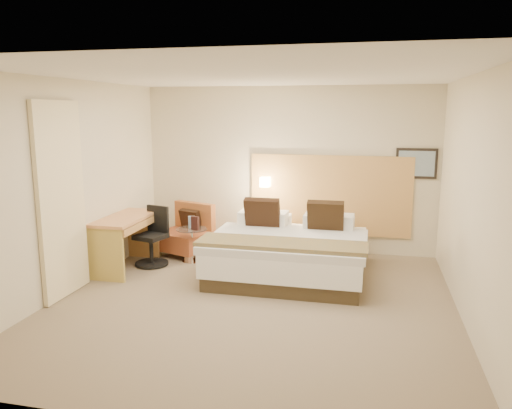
% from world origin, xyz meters
% --- Properties ---
extents(floor, '(4.80, 5.00, 0.02)m').
position_xyz_m(floor, '(0.00, 0.00, -0.01)').
color(floor, '#7A6852').
rests_on(floor, ground).
extents(ceiling, '(4.80, 5.00, 0.02)m').
position_xyz_m(ceiling, '(0.00, 0.00, 2.71)').
color(ceiling, silver).
rests_on(ceiling, floor).
extents(wall_back, '(4.80, 0.02, 2.70)m').
position_xyz_m(wall_back, '(0.00, 2.51, 1.35)').
color(wall_back, beige).
rests_on(wall_back, floor).
extents(wall_front, '(4.80, 0.02, 2.70)m').
position_xyz_m(wall_front, '(0.00, -2.51, 1.35)').
color(wall_front, beige).
rests_on(wall_front, floor).
extents(wall_left, '(0.02, 5.00, 2.70)m').
position_xyz_m(wall_left, '(-2.41, 0.00, 1.35)').
color(wall_left, beige).
rests_on(wall_left, floor).
extents(wall_right, '(0.02, 5.00, 2.70)m').
position_xyz_m(wall_right, '(2.41, 0.00, 1.35)').
color(wall_right, beige).
rests_on(wall_right, floor).
extents(headboard_panel, '(2.60, 0.04, 1.30)m').
position_xyz_m(headboard_panel, '(0.70, 2.47, 0.95)').
color(headboard_panel, tan).
rests_on(headboard_panel, wall_back).
extents(art_frame, '(0.62, 0.03, 0.47)m').
position_xyz_m(art_frame, '(2.02, 2.48, 1.50)').
color(art_frame, black).
rests_on(art_frame, wall_back).
extents(art_canvas, '(0.54, 0.01, 0.39)m').
position_xyz_m(art_canvas, '(2.02, 2.46, 1.50)').
color(art_canvas, '#768DA2').
rests_on(art_canvas, wall_back).
extents(lamp_arm, '(0.02, 0.12, 0.02)m').
position_xyz_m(lamp_arm, '(-0.35, 2.42, 1.15)').
color(lamp_arm, silver).
rests_on(lamp_arm, wall_back).
extents(lamp_shade, '(0.15, 0.15, 0.15)m').
position_xyz_m(lamp_shade, '(-0.35, 2.36, 1.15)').
color(lamp_shade, '#FFEDC6').
rests_on(lamp_shade, wall_back).
extents(curtain, '(0.06, 0.90, 2.42)m').
position_xyz_m(curtain, '(-2.36, -0.25, 1.22)').
color(curtain, beige).
rests_on(curtain, wall_left).
extents(bottle_a, '(0.07, 0.07, 0.19)m').
position_xyz_m(bottle_a, '(-1.34, 1.46, 0.62)').
color(bottle_a, '#7C9AC0').
rests_on(bottle_a, side_table).
extents(bottle_b, '(0.07, 0.07, 0.19)m').
position_xyz_m(bottle_b, '(-1.29, 1.49, 0.62)').
color(bottle_b, '#89B9D3').
rests_on(bottle_b, side_table).
extents(menu_folder, '(0.13, 0.08, 0.21)m').
position_xyz_m(menu_folder, '(-1.22, 1.38, 0.63)').
color(menu_folder, black).
rests_on(menu_folder, side_table).
extents(bed, '(2.18, 2.09, 1.05)m').
position_xyz_m(bed, '(0.26, 1.21, 0.34)').
color(bed, '#392D1C').
rests_on(bed, floor).
extents(lounge_chair, '(0.96, 0.90, 0.82)m').
position_xyz_m(lounge_chair, '(-1.54, 1.83, 0.33)').
color(lounge_chair, tan).
rests_on(lounge_chair, floor).
extents(side_table, '(0.59, 0.59, 0.52)m').
position_xyz_m(side_table, '(-1.30, 1.43, 0.29)').
color(side_table, white).
rests_on(side_table, floor).
extents(desk, '(0.59, 1.27, 0.79)m').
position_xyz_m(desk, '(-2.11, 0.91, 0.62)').
color(desk, tan).
rests_on(desk, floor).
extents(desk_chair, '(0.61, 0.61, 0.88)m').
position_xyz_m(desk_chair, '(-1.83, 1.17, 0.36)').
color(desk_chair, black).
rests_on(desk_chair, floor).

